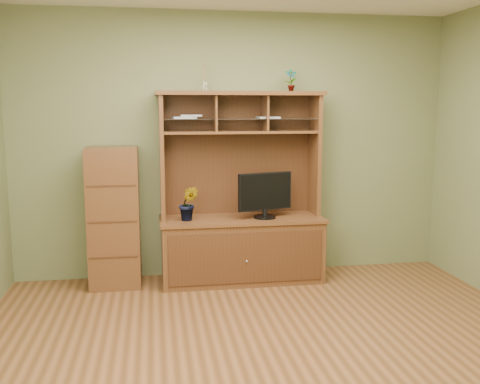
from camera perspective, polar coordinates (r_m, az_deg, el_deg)
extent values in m
cube|color=#543218|center=(3.99, 3.90, -17.09)|extent=(4.50, 4.00, 0.02)
cube|color=#60683D|center=(5.57, -0.66, 4.96)|extent=(4.50, 0.02, 2.70)
cube|color=#60683D|center=(1.74, 19.68, -4.56)|extent=(4.50, 0.02, 2.70)
cube|color=#462514|center=(5.45, 0.18, -6.23)|extent=(1.60, 0.55, 0.62)
cube|color=#391E0F|center=(5.18, 0.70, -7.04)|extent=(1.50, 0.01, 0.50)
sphere|color=silver|center=(5.18, 0.72, -7.41)|extent=(0.02, 0.02, 0.02)
cube|color=#462514|center=(5.37, 0.19, -2.89)|extent=(1.64, 0.59, 0.03)
cube|color=#462514|center=(5.31, -8.34, 3.86)|extent=(0.04, 0.35, 1.25)
cube|color=#462514|center=(5.56, 8.00, 4.09)|extent=(0.04, 0.35, 1.25)
cube|color=#391E0F|center=(5.54, -0.26, 4.16)|extent=(1.52, 0.02, 1.25)
cube|color=#462514|center=(5.36, 0.01, 10.47)|extent=(1.66, 0.40, 0.04)
cube|color=#462514|center=(5.36, 0.01, 6.41)|extent=(1.52, 0.32, 0.02)
cube|color=#462514|center=(5.32, -2.71, 8.39)|extent=(0.02, 0.31, 0.35)
cube|color=#462514|center=(5.41, 2.69, 8.40)|extent=(0.02, 0.31, 0.35)
cube|color=silver|center=(5.35, 0.03, 7.80)|extent=(1.50, 0.27, 0.01)
cylinder|color=black|center=(5.35, 2.66, -2.66)|extent=(0.22, 0.22, 0.02)
cylinder|color=black|center=(5.34, 2.67, -2.18)|extent=(0.04, 0.04, 0.07)
cube|color=black|center=(5.31, 2.68, 0.06)|extent=(0.56, 0.20, 0.37)
imported|color=#385F20|center=(5.22, -5.52, -1.22)|extent=(0.21, 0.18, 0.34)
imported|color=#346F26|center=(5.47, 5.45, 11.79)|extent=(0.12, 0.09, 0.23)
cylinder|color=silver|center=(5.32, -3.86, 11.21)|extent=(0.05, 0.05, 0.10)
cylinder|color=olive|center=(5.32, -3.87, 12.69)|extent=(0.04, 0.04, 0.18)
cube|color=#A4A4A9|center=(5.30, -5.99, 7.89)|extent=(0.24, 0.19, 0.02)
cube|color=#A4A4A9|center=(5.30, -5.24, 8.12)|extent=(0.21, 0.16, 0.02)
cube|color=#A4A4A9|center=(5.41, 3.01, 7.94)|extent=(0.23, 0.18, 0.02)
cube|color=#462514|center=(5.36, -13.28, -2.62)|extent=(0.49, 0.44, 1.37)
cube|color=#391E0F|center=(5.23, -13.31, -6.79)|extent=(0.45, 0.01, 0.02)
cube|color=#391E0F|center=(5.15, -13.45, -3.12)|extent=(0.45, 0.01, 0.01)
cube|color=#391E0F|center=(5.09, -13.59, 0.66)|extent=(0.45, 0.01, 0.02)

